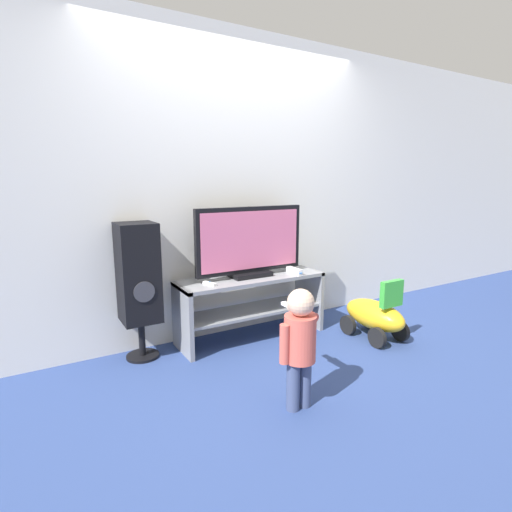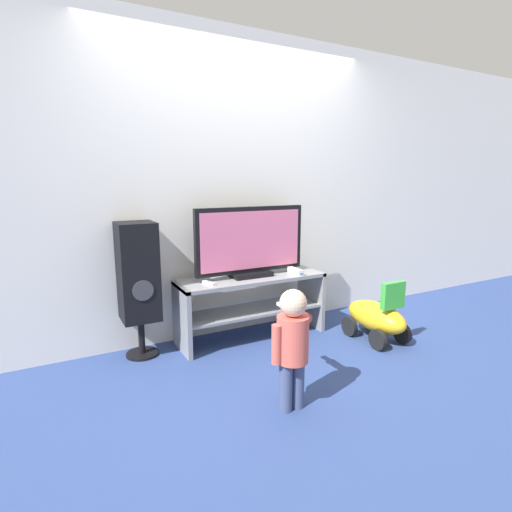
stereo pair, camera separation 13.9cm
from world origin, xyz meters
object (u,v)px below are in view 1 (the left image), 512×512
Objects in this scene: ride_on_toy at (375,315)px; speaker_tower at (138,275)px; game_console at (294,271)px; remote_primary at (210,284)px; television at (250,243)px; child at (299,339)px.

speaker_tower is at bearing 160.76° from ride_on_toy.
game_console is 0.79m from ride_on_toy.
game_console reaches higher than remote_primary.
game_console is at bearing -17.22° from television.
ride_on_toy is at bearing -32.21° from television.
television reaches higher than remote_primary.
television is 1.60× the size of ride_on_toy.
remote_primary is at bearing 159.65° from ride_on_toy.
television reaches higher than child.
game_console is at bearing 139.37° from ride_on_toy.
remote_primary is at bearing 177.50° from game_console.
game_console is at bearing 55.45° from child.
ride_on_toy is at bearing -20.35° from remote_primary.
television is 0.94× the size of speaker_tower.
ride_on_toy is (0.92, -0.58, -0.63)m from television.
remote_primary is 1.46m from ride_on_toy.
remote_primary is 1.04m from child.
game_console is 0.80m from remote_primary.
speaker_tower is 2.01m from ride_on_toy.
child is 1.35m from ride_on_toy.
game_console is 0.31× the size of ride_on_toy.
speaker_tower is 1.71× the size of ride_on_toy.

